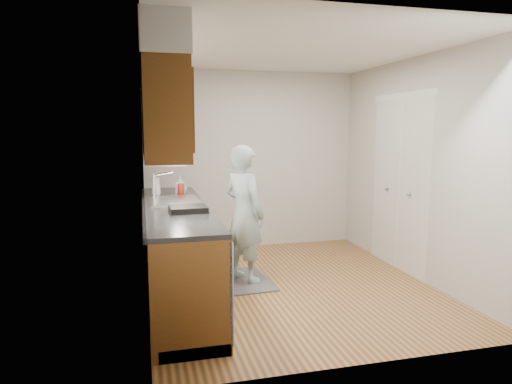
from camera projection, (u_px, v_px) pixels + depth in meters
floor at (289, 285)px, 4.99m from camera, size 3.50×3.50×0.00m
ceiling at (291, 49)px, 4.65m from camera, size 3.50×3.50×0.00m
wall_left at (144, 175)px, 4.46m from camera, size 0.02×3.50×2.50m
wall_right at (415, 168)px, 5.18m from camera, size 0.02×3.50×2.50m
wall_back at (251, 160)px, 6.50m from camera, size 3.00×0.02×2.50m
counter at (177, 249)px, 4.64m from camera, size 0.64×2.80×1.30m
upper_cabinets at (159, 103)px, 4.45m from camera, size 0.47×2.80×1.21m
closet_door at (399, 185)px, 5.50m from camera, size 0.02×1.22×2.05m
floor_mat at (244, 280)px, 5.13m from camera, size 0.57×0.90×0.02m
person at (244, 205)px, 5.01m from camera, size 0.66×0.72×1.71m
soap_bottle_a at (156, 183)px, 5.23m from camera, size 0.12×0.12×0.28m
soap_bottle_b at (180, 185)px, 5.38m from camera, size 0.11×0.12×0.21m
soap_bottle_c at (182, 187)px, 5.40m from camera, size 0.16×0.16×0.16m
soda_can at (181, 189)px, 5.25m from camera, size 0.08×0.08×0.13m
steel_can at (182, 188)px, 5.35m from camera, size 0.08×0.08×0.13m
dish_rack at (188, 209)px, 4.19m from camera, size 0.34×0.29×0.05m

